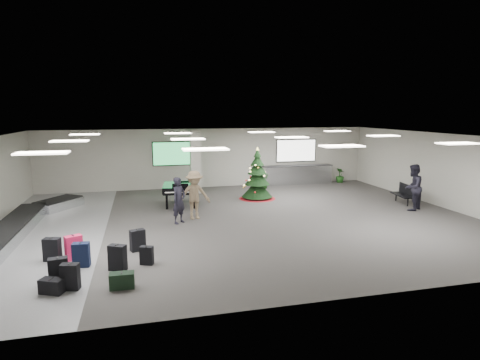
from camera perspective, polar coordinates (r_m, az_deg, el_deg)
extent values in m
plane|color=#363331|center=(15.58, 0.19, -5.63)|extent=(18.00, 18.00, 0.00)
cube|color=#ABA99C|center=(22.02, -4.26, 3.13)|extent=(18.00, 0.02, 3.20)
cube|color=#ABA99C|center=(8.78, 11.50, -7.25)|extent=(18.00, 0.02, 3.20)
cube|color=#ABA99C|center=(19.47, 26.83, 1.23)|extent=(0.02, 14.00, 3.20)
cube|color=silver|center=(15.05, 0.20, 6.20)|extent=(18.00, 14.00, 0.02)
cube|color=slate|center=(15.51, -25.97, -6.71)|extent=(4.00, 14.00, 0.01)
cube|color=#B7B4A7|center=(20.50, -6.36, 2.61)|extent=(0.50, 0.50, 3.20)
cube|color=green|center=(21.70, -9.47, 3.72)|extent=(2.20, 0.08, 1.30)
cube|color=white|center=(23.30, 7.99, 4.17)|extent=(2.40, 0.08, 1.30)
cube|color=white|center=(10.87, -26.32, 3.47)|extent=(1.20, 0.60, 0.04)
cube|color=white|center=(14.78, -23.08, 5.12)|extent=(1.20, 0.60, 0.04)
cube|color=white|center=(18.74, -21.19, 6.07)|extent=(1.20, 0.60, 0.04)
cube|color=white|center=(10.74, -4.96, 4.39)|extent=(1.20, 0.60, 0.04)
cube|color=white|center=(14.69, -7.43, 5.79)|extent=(1.20, 0.60, 0.04)
cube|color=white|center=(18.67, -8.85, 6.60)|extent=(1.20, 0.60, 0.04)
cube|color=white|center=(12.03, 14.27, 4.70)|extent=(1.20, 0.60, 0.04)
cube|color=white|center=(15.66, 7.35, 6.04)|extent=(1.20, 0.60, 0.04)
cube|color=white|center=(19.44, 3.06, 6.82)|extent=(1.20, 0.60, 0.04)
cube|color=white|center=(14.36, 28.55, 4.60)|extent=(1.20, 0.60, 0.04)
cube|color=white|center=(17.51, 19.71, 5.94)|extent=(1.20, 0.60, 0.04)
cube|color=white|center=(20.96, 13.65, 6.77)|extent=(1.20, 0.60, 0.04)
cube|color=silver|center=(14.78, -30.63, -7.13)|extent=(1.00, 8.00, 0.38)
cube|color=black|center=(14.72, -30.70, -6.35)|extent=(0.95, 7.90, 0.05)
cube|color=silver|center=(18.92, -24.39, -3.16)|extent=(1.97, 2.21, 0.38)
cube|color=black|center=(18.88, -24.44, -2.54)|extent=(1.87, 2.10, 0.05)
cube|color=silver|center=(23.20, 8.18, 0.72)|extent=(4.00, 0.60, 1.05)
cube|color=#29292B|center=(23.12, 8.22, 2.03)|extent=(4.05, 0.65, 0.04)
cube|color=black|center=(10.43, -22.99, -12.56)|extent=(0.45, 0.31, 0.63)
cube|color=black|center=(10.31, -23.12, -10.88)|extent=(0.06, 0.14, 0.02)
cube|color=black|center=(11.19, -17.02, -10.52)|extent=(0.50, 0.42, 0.69)
cube|color=black|center=(11.07, -17.12, -8.79)|extent=(0.09, 0.14, 0.02)
cube|color=#E21D4F|center=(12.36, -22.57, -8.87)|extent=(0.51, 0.42, 0.70)
cube|color=black|center=(12.26, -22.68, -7.27)|extent=(0.09, 0.15, 0.02)
cube|color=black|center=(12.52, -14.36, -8.30)|extent=(0.49, 0.37, 0.65)
cube|color=black|center=(12.42, -14.42, -6.83)|extent=(0.08, 0.15, 0.02)
cube|color=black|center=(11.74, -21.64, -9.86)|extent=(0.45, 0.29, 0.67)
cube|color=black|center=(11.64, -21.75, -8.28)|extent=(0.04, 0.15, 0.02)
cube|color=black|center=(10.83, -24.40, -11.73)|extent=(0.47, 0.30, 0.67)
cube|color=black|center=(10.71, -24.53, -10.01)|extent=(0.05, 0.15, 0.02)
cube|color=black|center=(10.16, -16.44, -13.55)|extent=(0.57, 0.30, 0.38)
cube|color=black|center=(10.08, -16.49, -12.51)|extent=(0.03, 0.17, 0.02)
cube|color=black|center=(11.41, -13.13, -10.40)|extent=(0.40, 0.30, 0.51)
cube|color=black|center=(11.32, -13.18, -9.15)|extent=(0.07, 0.11, 0.02)
cube|color=black|center=(12.51, -25.15, -8.94)|extent=(0.49, 0.36, 0.65)
cube|color=black|center=(12.41, -25.26, -7.47)|extent=(0.07, 0.15, 0.02)
cube|color=black|center=(10.46, -25.18, -13.50)|extent=(0.60, 0.49, 0.35)
cube|color=black|center=(10.39, -25.25, -12.57)|extent=(0.10, 0.17, 0.02)
cone|color=maroon|center=(19.25, 2.44, -2.48)|extent=(1.74, 1.74, 0.11)
cylinder|color=#3F2819|center=(19.22, 2.45, -1.97)|extent=(0.11, 0.11, 0.46)
cone|color=black|center=(19.16, 2.45, -1.16)|extent=(1.47, 1.47, 0.83)
cone|color=black|center=(19.06, 2.46, 0.46)|extent=(1.19, 1.19, 0.73)
cone|color=black|center=(19.00, 2.47, 1.83)|extent=(0.92, 0.92, 0.64)
cone|color=black|center=(18.95, 2.48, 2.93)|extent=(0.64, 0.64, 0.55)
cone|color=black|center=(18.91, 2.49, 3.90)|extent=(0.37, 0.37, 0.41)
cone|color=#FFE566|center=(18.89, 2.49, 4.50)|extent=(0.15, 0.15, 0.17)
cube|color=black|center=(17.92, -8.43, -1.06)|extent=(1.71, 1.88, 0.27)
cube|color=black|center=(17.02, -8.48, -1.90)|extent=(1.44, 0.46, 0.10)
cube|color=white|center=(16.98, -8.49, -1.73)|extent=(1.28, 0.29, 0.02)
cube|color=black|center=(17.21, -8.49, -0.85)|extent=(0.68, 0.11, 0.22)
cylinder|color=black|center=(17.37, -10.37, -3.04)|extent=(0.10, 0.10, 0.67)
cylinder|color=black|center=(17.34, -6.49, -2.97)|extent=(0.10, 0.10, 0.67)
cylinder|color=black|center=(18.68, -8.35, -2.08)|extent=(0.10, 0.10, 0.67)
cube|color=black|center=(19.56, 22.05, -2.00)|extent=(0.68, 1.44, 0.06)
cylinder|color=black|center=(19.17, 22.97, -2.92)|extent=(0.06, 0.06, 0.37)
cylinder|color=black|center=(20.04, 21.09, -2.26)|extent=(0.06, 0.06, 0.37)
cube|color=black|center=(19.64, 22.60, -1.23)|extent=(0.27, 1.37, 0.46)
imported|color=black|center=(15.06, -8.68, -2.88)|extent=(0.74, 0.74, 1.74)
imported|color=#816B50|center=(15.58, -6.50, -2.13)|extent=(1.29, 0.85, 1.88)
imported|color=black|center=(18.32, 23.37, -0.97)|extent=(1.20, 1.13, 1.95)
imported|color=#143A12|center=(21.66, 3.60, -0.13)|extent=(0.58, 0.54, 0.83)
imported|color=#143A12|center=(24.18, 14.04, 0.65)|extent=(0.65, 0.65, 0.85)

